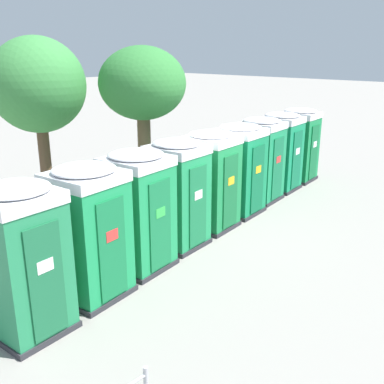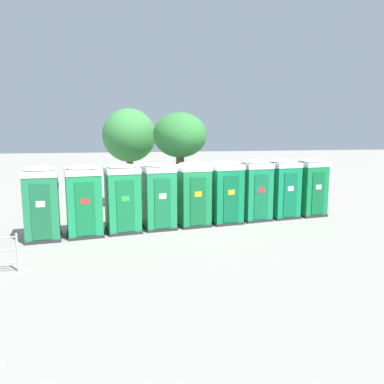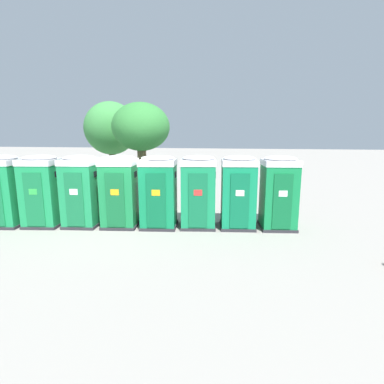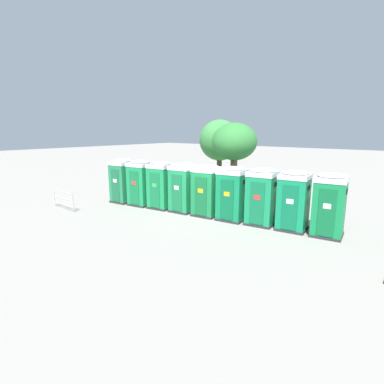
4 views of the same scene
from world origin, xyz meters
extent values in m
plane|color=gray|center=(0.00, 0.00, 0.00)|extent=(120.00, 120.00, 0.00)
cube|color=#2D2D33|center=(-4.09, -0.86, 0.05)|extent=(1.38, 1.35, 0.10)
cube|color=#1B9450|center=(-4.09, -0.86, 1.15)|extent=(1.31, 1.29, 2.10)
cube|color=black|center=(-3.50, -0.77, 1.89)|extent=(0.07, 0.36, 0.20)
cube|color=white|center=(-4.09, -0.86, 2.30)|extent=(1.35, 1.33, 0.20)
ellipsoid|color=white|center=(-4.09, -0.86, 2.45)|extent=(1.28, 1.26, 0.18)
cube|color=#2D2D33|center=(-2.72, -0.62, 0.05)|extent=(1.37, 1.35, 0.10)
cube|color=#1C9551|center=(-2.72, -0.62, 1.15)|extent=(1.30, 1.29, 2.10)
cube|color=#16743F|center=(-2.64, -1.20, 1.07)|extent=(0.64, 0.12, 1.85)
cube|color=green|center=(-2.63, -1.22, 1.35)|extent=(0.28, 0.05, 0.20)
cube|color=black|center=(-2.13, -0.54, 1.89)|extent=(0.07, 0.36, 0.20)
cube|color=white|center=(-2.72, -0.62, 2.30)|extent=(1.34, 1.32, 0.20)
ellipsoid|color=white|center=(-2.72, -0.62, 2.45)|extent=(1.28, 1.26, 0.18)
cube|color=#2D2D33|center=(-1.35, -0.40, 0.05)|extent=(1.30, 1.32, 0.10)
cube|color=#1D9152|center=(-1.35, -0.40, 1.15)|extent=(1.24, 1.25, 2.10)
cube|color=#177140|center=(-1.28, -0.99, 1.07)|extent=(0.61, 0.10, 1.85)
cube|color=white|center=(-1.28, -1.00, 1.35)|extent=(0.28, 0.04, 0.20)
cube|color=black|center=(-0.78, -0.34, 1.89)|extent=(0.06, 0.36, 0.20)
cube|color=white|center=(-1.35, -0.40, 2.30)|extent=(1.27, 1.29, 0.20)
ellipsoid|color=white|center=(-1.35, -0.40, 2.45)|extent=(1.21, 1.23, 0.18)
cube|color=#2D2D33|center=(0.03, -0.24, 0.05)|extent=(1.35, 1.34, 0.10)
cube|color=#1A8344|center=(0.03, -0.24, 1.15)|extent=(1.28, 1.27, 2.10)
cube|color=#146635|center=(0.11, -0.82, 1.07)|extent=(0.63, 0.11, 1.85)
cube|color=yellow|center=(0.11, -0.83, 1.35)|extent=(0.28, 0.04, 0.20)
cube|color=black|center=(0.61, -0.16, 1.89)|extent=(0.07, 0.36, 0.20)
cube|color=white|center=(0.03, -0.24, 2.30)|extent=(1.32, 1.31, 0.20)
ellipsoid|color=white|center=(0.03, -0.24, 2.45)|extent=(1.26, 1.25, 0.18)
cube|color=#2D2D33|center=(1.41, -0.08, 0.05)|extent=(1.37, 1.33, 0.10)
cube|color=#11834C|center=(1.41, -0.08, 1.15)|extent=(1.30, 1.27, 2.10)
cube|color=#0D663B|center=(1.48, -0.66, 1.07)|extent=(0.65, 0.11, 1.85)
cube|color=yellow|center=(1.48, -0.68, 1.35)|extent=(0.28, 0.04, 0.20)
cube|color=black|center=(2.01, -0.01, 1.89)|extent=(0.07, 0.36, 0.20)
cube|color=white|center=(1.41, -0.08, 2.30)|extent=(1.34, 1.31, 0.20)
ellipsoid|color=white|center=(1.41, -0.08, 2.45)|extent=(1.27, 1.24, 0.18)
cube|color=#2D2D33|center=(2.78, 0.16, 0.05)|extent=(1.36, 1.34, 0.10)
cube|color=#178C54|center=(2.78, 0.16, 1.15)|extent=(1.29, 1.28, 2.10)
cube|color=#126D41|center=(2.85, -0.42, 1.07)|extent=(0.63, 0.11, 1.85)
cube|color=red|center=(2.86, -0.43, 1.35)|extent=(0.28, 0.04, 0.20)
cube|color=black|center=(3.36, 0.24, 1.89)|extent=(0.07, 0.36, 0.20)
cube|color=white|center=(2.78, 0.16, 2.30)|extent=(1.33, 1.32, 0.20)
ellipsoid|color=white|center=(2.78, 0.16, 2.45)|extent=(1.27, 1.25, 0.18)
cube|color=#2D2D33|center=(4.16, 0.33, 0.05)|extent=(1.33, 1.33, 0.10)
cube|color=#118955|center=(4.16, 0.33, 1.15)|extent=(1.26, 1.27, 2.10)
cube|color=#0D6B42|center=(4.23, -0.25, 1.07)|extent=(0.62, 0.10, 1.85)
cube|color=white|center=(4.23, -0.27, 1.35)|extent=(0.28, 0.04, 0.20)
cube|color=black|center=(4.73, 0.40, 1.89)|extent=(0.07, 0.36, 0.20)
cube|color=white|center=(4.16, 0.33, 2.30)|extent=(1.30, 1.30, 0.20)
ellipsoid|color=white|center=(4.16, 0.33, 2.45)|extent=(1.24, 1.24, 0.18)
cube|color=#2D2D33|center=(5.54, 0.48, 0.05)|extent=(1.32, 1.34, 0.10)
cube|color=#138343|center=(5.54, 0.48, 1.15)|extent=(1.25, 1.27, 2.10)
cube|color=#0F6634|center=(5.61, -0.10, 1.07)|extent=(0.61, 0.11, 1.85)
cube|color=white|center=(5.61, -0.12, 1.35)|extent=(0.28, 0.04, 0.20)
cube|color=black|center=(6.11, 0.55, 1.89)|extent=(0.07, 0.36, 0.20)
cube|color=white|center=(5.54, 0.48, 2.30)|extent=(1.29, 1.31, 0.20)
ellipsoid|color=white|center=(5.54, 0.48, 2.45)|extent=(1.23, 1.25, 0.18)
cylinder|color=brown|center=(0.01, 2.28, 1.50)|extent=(0.38, 0.38, 3.00)
ellipsoid|color=#337F38|center=(0.01, 2.28, 3.56)|extent=(2.42, 2.42, 2.02)
cylinder|color=brown|center=(-2.15, 4.06, 1.42)|extent=(0.32, 0.32, 2.83)
ellipsoid|color=#3D8C42|center=(-2.15, 4.06, 3.54)|extent=(2.56, 2.56, 2.55)
camera|label=1|loc=(-8.31, -7.40, 4.43)|focal=42.00mm
camera|label=2|loc=(-3.21, -14.44, 3.63)|focal=35.00mm
camera|label=3|loc=(4.31, -10.03, 3.25)|focal=28.00mm
camera|label=4|loc=(8.60, -11.84, 4.19)|focal=28.00mm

